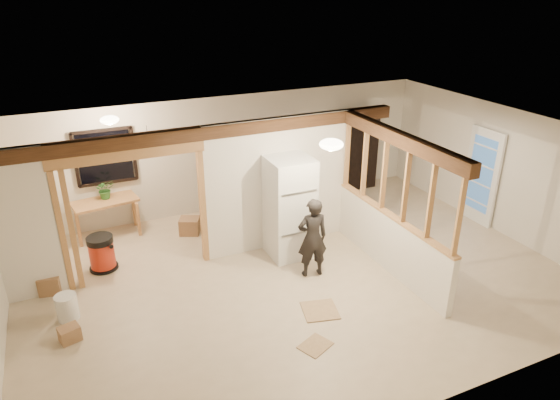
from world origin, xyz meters
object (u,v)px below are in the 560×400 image
work_table (107,218)px  bookshelf (357,150)px  shop_vac (102,253)px  woman (312,238)px  refrigerator (290,208)px

work_table → bookshelf: 5.87m
work_table → bookshelf: bookshelf is taller
work_table → shop_vac: size_ratio=1.87×
woman → bookshelf: bearing=-123.8°
shop_vac → work_table: bearing=78.8°
woman → work_table: size_ratio=1.18×
work_table → woman: bearing=-53.2°
refrigerator → work_table: (-2.98, 2.13, -0.56)m
woman → bookshelf: bookshelf is taller
woman → work_table: 4.23m
refrigerator → bookshelf: size_ratio=0.97×
refrigerator → shop_vac: (-3.23, 0.85, -0.61)m
shop_vac → bookshelf: bookshelf is taller
shop_vac → bookshelf: 6.29m
shop_vac → bookshelf: size_ratio=0.34×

